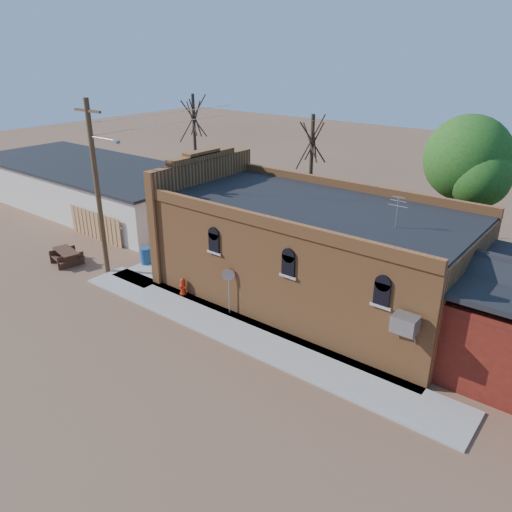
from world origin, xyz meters
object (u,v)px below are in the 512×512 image
Objects in this scene: utility_pole at (98,186)px; picnic_table at (66,255)px; stop_sign at (229,279)px; brick_bar at (307,251)px; fire_hydrant at (183,286)px; trash_barrel at (146,256)px.

utility_pole reaches higher than picnic_table.
stop_sign is at bearing 18.48° from picnic_table.
brick_bar is 19.69× the size of fire_hydrant.
fire_hydrant is 0.92× the size of trash_barrel.
fire_hydrant is (-4.65, -3.70, -1.85)m from brick_bar.
brick_bar is 9.43m from trash_barrel.
fire_hydrant is at bearing -141.52° from brick_bar.
brick_bar is 7.49× the size of stop_sign.
brick_bar is 18.06× the size of trash_barrel.
stop_sign is at bearing -8.94° from fire_hydrant.
utility_pole is 8.68m from stop_sign.
utility_pole is 4.21× the size of picnic_table.
utility_pole is 9.91× the size of trash_barrel.
utility_pole is at bearing -113.84° from trash_barrel.
trash_barrel is 4.45m from picnic_table.
trash_barrel is at bearing 66.16° from utility_pole.
brick_bar reaches higher than picnic_table.
utility_pole reaches higher than trash_barrel.
fire_hydrant is (5.13, 0.60, -4.28)m from utility_pole.
stop_sign is at bearing -10.22° from trash_barrel.
picnic_table is (-2.75, -0.70, -4.26)m from utility_pole.
stop_sign is at bearing 4.23° from utility_pole.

